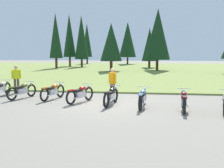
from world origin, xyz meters
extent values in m
plane|color=gray|center=(0.00, 0.00, 0.00)|extent=(140.00, 140.00, 0.00)
cube|color=olive|center=(0.00, 25.30, 0.05)|extent=(80.00, 44.00, 0.10)
cylinder|color=#47331E|center=(-2.89, 20.94, 0.70)|extent=(0.36, 0.36, 1.41)
cone|color=#143319|center=(-2.89, 20.94, 3.80)|extent=(2.81, 2.81, 4.78)
cylinder|color=#47331E|center=(-2.40, 42.08, 0.78)|extent=(0.36, 0.36, 1.57)
cone|color=#143319|center=(-2.40, 42.08, 5.18)|extent=(3.55, 3.55, 7.22)
cylinder|color=#47331E|center=(-11.99, 25.80, 0.83)|extent=(0.36, 0.36, 1.66)
cone|color=#143319|center=(-11.99, 25.80, 5.00)|extent=(2.00, 2.00, 6.70)
cylinder|color=#47331E|center=(2.02, 29.75, 0.58)|extent=(0.36, 0.36, 1.15)
cone|color=#143319|center=(2.02, 29.75, 3.76)|extent=(2.41, 2.41, 5.22)
cylinder|color=#47331E|center=(-9.27, 30.59, 0.71)|extent=(0.36, 0.36, 1.41)
cone|color=#143319|center=(-9.27, 30.59, 5.04)|extent=(2.35, 2.35, 7.24)
cylinder|color=#47331E|center=(-11.81, 32.11, 0.86)|extent=(0.36, 0.36, 1.73)
cone|color=#143319|center=(-11.81, 32.11, 5.43)|extent=(2.23, 2.23, 7.39)
cylinder|color=#47331E|center=(-11.25, 42.98, 0.79)|extent=(0.36, 0.36, 1.59)
cone|color=#143319|center=(-11.25, 42.98, 5.15)|extent=(2.19, 2.19, 7.13)
cylinder|color=#47331E|center=(3.02, 23.32, 0.77)|extent=(0.36, 0.36, 1.54)
cone|color=#143319|center=(3.02, 23.32, 4.90)|extent=(3.39, 3.39, 6.71)
torus|color=black|center=(-6.48, 2.20, 0.35)|extent=(0.13, 0.70, 0.70)
cube|color=silver|center=(-6.46, 1.51, 0.40)|extent=(0.23, 0.65, 0.28)
ellipsoid|color=beige|center=(-6.46, 1.69, 0.68)|extent=(0.28, 0.49, 0.22)
cylinder|color=silver|center=(-6.48, 2.10, 0.86)|extent=(0.62, 0.06, 0.03)
sphere|color=silver|center=(-6.49, 2.22, 0.73)|extent=(0.14, 0.14, 0.14)
cylinder|color=silver|center=(-6.31, 1.21, 0.30)|extent=(0.09, 0.55, 0.07)
torus|color=black|center=(-4.70, 1.59, 0.35)|extent=(0.31, 0.70, 0.70)
torus|color=black|center=(-5.13, 0.26, 0.35)|extent=(0.31, 0.70, 0.70)
cube|color=silver|center=(-4.92, 0.93, 0.40)|extent=(0.39, 0.67, 0.28)
ellipsoid|color=brown|center=(-4.86, 1.10, 0.68)|extent=(0.40, 0.54, 0.22)
cube|color=black|center=(-4.99, 0.72, 0.62)|extent=(0.36, 0.52, 0.10)
cube|color=brown|center=(-5.13, 0.26, 0.69)|extent=(0.23, 0.35, 0.06)
cylinder|color=silver|center=(-4.73, 1.50, 0.86)|extent=(0.60, 0.22, 0.03)
sphere|color=silver|center=(-4.69, 1.61, 0.73)|extent=(0.14, 0.14, 0.14)
cylinder|color=silver|center=(-4.88, 0.60, 0.30)|extent=(0.24, 0.54, 0.07)
torus|color=black|center=(-3.00, 1.55, 0.35)|extent=(0.28, 0.70, 0.70)
torus|color=black|center=(-3.36, 0.20, 0.35)|extent=(0.28, 0.70, 0.70)
cube|color=silver|center=(-3.18, 0.88, 0.40)|extent=(0.36, 0.67, 0.28)
ellipsoid|color=orange|center=(-3.13, 1.05, 0.68)|extent=(0.38, 0.53, 0.22)
cube|color=black|center=(-3.24, 0.67, 0.62)|extent=(0.34, 0.52, 0.10)
cube|color=orange|center=(-3.36, 0.20, 0.69)|extent=(0.22, 0.35, 0.06)
cylinder|color=silver|center=(-3.02, 1.46, 0.86)|extent=(0.61, 0.19, 0.03)
sphere|color=silver|center=(-2.99, 1.57, 0.73)|extent=(0.14, 0.14, 0.14)
cylinder|color=silver|center=(-3.12, 0.55, 0.30)|extent=(0.21, 0.55, 0.07)
torus|color=black|center=(-1.26, 0.91, 0.35)|extent=(0.37, 0.68, 0.70)
torus|color=black|center=(-1.82, -0.38, 0.35)|extent=(0.37, 0.68, 0.70)
cube|color=silver|center=(-1.54, 0.26, 0.40)|extent=(0.44, 0.67, 0.28)
ellipsoid|color=#AD1919|center=(-1.47, 0.43, 0.68)|extent=(0.43, 0.54, 0.22)
cube|color=black|center=(-1.63, 0.06, 0.62)|extent=(0.39, 0.53, 0.10)
cube|color=#AD1919|center=(-1.82, -0.38, 0.69)|extent=(0.26, 0.35, 0.06)
cylinder|color=silver|center=(-1.30, 0.81, 0.86)|extent=(0.58, 0.28, 0.03)
sphere|color=silver|center=(-1.25, 0.92, 0.73)|extent=(0.14, 0.14, 0.14)
cylinder|color=silver|center=(-1.53, -0.07, 0.30)|extent=(0.29, 0.53, 0.07)
torus|color=black|center=(0.18, 0.53, 0.35)|extent=(0.22, 0.71, 0.70)
torus|color=black|center=(-0.06, -0.85, 0.35)|extent=(0.22, 0.71, 0.70)
cube|color=silver|center=(0.06, -0.16, 0.40)|extent=(0.30, 0.66, 0.28)
ellipsoid|color=black|center=(0.09, 0.01, 0.68)|extent=(0.34, 0.52, 0.22)
cube|color=black|center=(0.02, -0.38, 0.62)|extent=(0.30, 0.51, 0.10)
cube|color=black|center=(-0.06, -0.85, 0.69)|extent=(0.19, 0.34, 0.06)
cylinder|color=silver|center=(0.16, 0.43, 0.86)|extent=(0.62, 0.14, 0.03)
sphere|color=silver|center=(0.18, 0.55, 0.73)|extent=(0.14, 0.14, 0.14)
cylinder|color=silver|center=(0.15, -0.48, 0.30)|extent=(0.16, 0.55, 0.07)
torus|color=black|center=(1.61, 0.18, 0.35)|extent=(0.18, 0.71, 0.70)
torus|color=black|center=(1.45, -1.21, 0.35)|extent=(0.18, 0.71, 0.70)
cube|color=silver|center=(1.53, -0.52, 0.40)|extent=(0.27, 0.66, 0.28)
ellipsoid|color=#598CC6|center=(1.55, -0.34, 0.68)|extent=(0.31, 0.51, 0.22)
cube|color=black|center=(1.51, -0.74, 0.62)|extent=(0.27, 0.50, 0.10)
cube|color=#598CC6|center=(1.45, -1.21, 0.69)|extent=(0.17, 0.33, 0.06)
cylinder|color=silver|center=(1.60, 0.08, 0.86)|extent=(0.62, 0.10, 0.03)
sphere|color=silver|center=(1.61, 0.20, 0.73)|extent=(0.14, 0.14, 0.14)
cylinder|color=silver|center=(1.64, -0.83, 0.30)|extent=(0.13, 0.55, 0.07)
torus|color=black|center=(3.34, -0.21, 0.35)|extent=(0.16, 0.71, 0.70)
torus|color=black|center=(3.21, -1.60, 0.35)|extent=(0.16, 0.71, 0.70)
cube|color=silver|center=(3.27, -0.90, 0.40)|extent=(0.26, 0.66, 0.28)
ellipsoid|color=maroon|center=(3.29, -0.72, 0.68)|extent=(0.30, 0.50, 0.22)
cube|color=black|center=(3.25, -1.12, 0.62)|extent=(0.26, 0.50, 0.10)
cube|color=maroon|center=(3.21, -1.60, 0.69)|extent=(0.17, 0.33, 0.06)
cylinder|color=silver|center=(3.33, -0.31, 0.86)|extent=(0.62, 0.09, 0.03)
sphere|color=silver|center=(3.34, -0.19, 0.73)|extent=(0.14, 0.14, 0.14)
cylinder|color=silver|center=(3.38, -1.21, 0.30)|extent=(0.12, 0.55, 0.07)
cylinder|color=#4C4233|center=(-6.22, 2.61, 0.44)|extent=(0.14, 0.14, 0.88)
cylinder|color=#4C4233|center=(-6.06, 2.71, 0.44)|extent=(0.14, 0.14, 0.88)
cube|color=#D8EA19|center=(-6.14, 2.66, 1.16)|extent=(0.42, 0.37, 0.56)
sphere|color=tan|center=(-6.14, 2.66, 1.56)|extent=(0.22, 0.22, 0.22)
cylinder|color=#D8EA19|center=(-6.34, 2.54, 1.14)|extent=(0.09, 0.09, 0.52)
cylinder|color=#D8EA19|center=(-5.95, 2.78, 1.14)|extent=(0.09, 0.09, 0.52)
cylinder|color=#4C4233|center=(-0.09, 1.04, 0.44)|extent=(0.14, 0.14, 0.88)
cylinder|color=#4C4233|center=(0.03, 0.91, 0.44)|extent=(0.14, 0.14, 0.88)
cube|color=orange|center=(-0.03, 0.97, 1.16)|extent=(0.41, 0.41, 0.56)
sphere|color=tan|center=(-0.03, 0.97, 1.56)|extent=(0.22, 0.22, 0.22)
cylinder|color=orange|center=(-0.19, 1.14, 1.14)|extent=(0.09, 0.09, 0.52)
cylinder|color=orange|center=(0.13, 0.81, 1.14)|extent=(0.09, 0.09, 0.52)
camera|label=1|loc=(1.72, -11.97, 2.43)|focal=41.37mm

